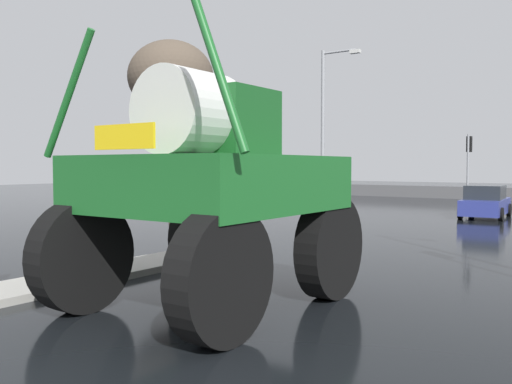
% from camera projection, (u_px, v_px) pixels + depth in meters
% --- Properties ---
extents(ground_plane, '(120.00, 120.00, 0.00)m').
position_uv_depth(ground_plane, '(452.00, 233.00, 19.62)').
color(ground_plane, black).
extents(median_island, '(1.44, 7.50, 0.15)m').
position_uv_depth(median_island, '(103.00, 273.00, 11.86)').
color(median_island, '#9E9B93').
rests_on(median_island, ground).
extents(oversize_sprayer, '(4.23, 5.08, 4.74)m').
position_uv_depth(oversize_sprayer, '(211.00, 187.00, 9.35)').
color(oversize_sprayer, black).
rests_on(oversize_sprayer, ground).
extents(sedan_ahead, '(2.08, 4.20, 1.52)m').
position_uv_depth(sedan_ahead, '(485.00, 202.00, 25.26)').
color(sedan_ahead, navy).
rests_on(sedan_ahead, ground).
extents(traffic_signal_near_left, '(0.24, 0.54, 3.38)m').
position_uv_depth(traffic_signal_near_left, '(206.00, 165.00, 16.21)').
color(traffic_signal_near_left, gray).
rests_on(traffic_signal_near_left, ground).
extents(traffic_signal_far_left, '(0.24, 0.55, 4.10)m').
position_uv_depth(traffic_signal_far_left, '(469.00, 155.00, 28.86)').
color(traffic_signal_far_left, gray).
rests_on(traffic_signal_far_left, ground).
extents(streetlight_far_left, '(2.03, 0.24, 8.03)m').
position_uv_depth(streetlight_far_left, '(326.00, 124.00, 26.42)').
color(streetlight_far_left, gray).
rests_on(streetlight_far_left, ground).
extents(bare_tree_left, '(3.55, 3.55, 7.61)m').
position_uv_depth(bare_tree_left, '(171.00, 78.00, 22.45)').
color(bare_tree_left, '#473828').
rests_on(bare_tree_left, ground).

